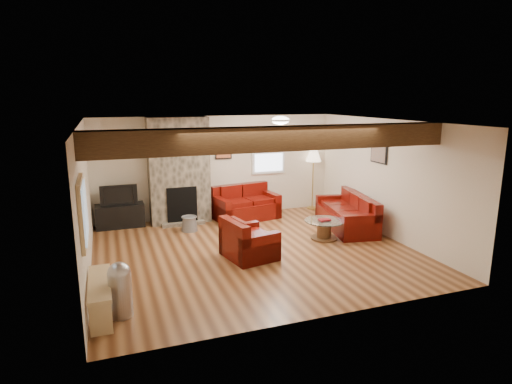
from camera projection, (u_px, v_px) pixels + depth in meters
room at (254, 189)px, 8.10m from camera, size 8.00×8.00×8.00m
oak_beam at (281, 138)px, 6.72m from camera, size 6.00×0.36×0.38m
chimney_breast at (179, 172)px, 10.06m from camera, size 1.40×0.67×2.50m
back_window at (269, 153)px, 10.96m from camera, size 0.90×0.08×1.10m
hatch_window at (83, 212)px, 5.70m from camera, size 0.08×1.00×0.90m
ceiling_dome at (280, 122)px, 8.96m from camera, size 0.40×0.40×0.18m
artwork_back at (223, 149)px, 10.54m from camera, size 0.42×0.06×0.52m
artwork_right at (379, 154)px, 9.24m from camera, size 0.06×0.55×0.42m
sofa_three at (346, 212)px, 9.76m from camera, size 1.19×2.12×0.77m
loveseat at (246, 202)px, 10.52m from camera, size 1.66×1.13×0.81m
armchair_red at (249, 238)px, 7.96m from camera, size 0.98×1.07×0.75m
coffee_table at (324, 230)px, 9.03m from camera, size 0.84×0.84×0.44m
tv_cabinet at (120, 216)px, 9.85m from camera, size 1.08×0.43×0.54m
television at (119, 194)px, 9.74m from camera, size 0.81×0.11×0.47m
floor_lamp at (313, 159)px, 11.26m from camera, size 0.40×0.40×1.57m
pine_bench at (101, 298)px, 5.90m from camera, size 0.30×1.27×0.47m
pedal_bin at (120, 289)px, 5.81m from camera, size 0.34×0.34×0.78m
coal_bucket at (189, 223)px, 9.59m from camera, size 0.36×0.36×0.34m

